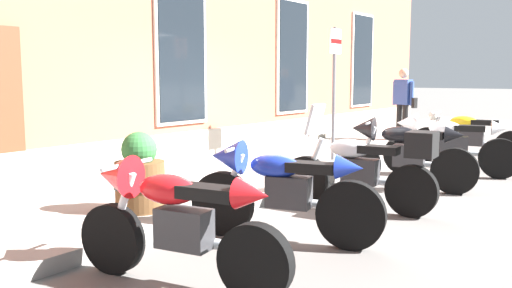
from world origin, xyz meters
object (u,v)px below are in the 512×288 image
Objects in this scene: motorcycle_yellow_naked at (467,138)px; parking_sign at (334,75)px; motorcycle_blue_sport at (278,187)px; motorcycle_silver_touring at (365,167)px; pedestrian_blue_top at (403,100)px; barrel_planter at (140,177)px; motorcycle_white_sport at (445,142)px; motorcycle_red_sport at (171,216)px; motorcycle_black_sport at (401,151)px.

motorcycle_yellow_naked is 0.92× the size of parking_sign.
motorcycle_blue_sport is 0.99× the size of motorcycle_silver_touring.
motorcycle_silver_touring is at bearing -162.05° from pedestrian_blue_top.
motorcycle_silver_touring is 2.73m from barrel_planter.
motorcycle_blue_sport is 2.22× the size of barrel_planter.
motorcycle_blue_sport is 4.73m from motorcycle_white_sport.
parking_sign is (4.28, 1.71, 1.14)m from motorcycle_blue_sport.
motorcycle_red_sport reaches higher than motorcycle_blue_sport.
motorcycle_silver_touring is 1.19× the size of pedestrian_blue_top.
motorcycle_blue_sport is 6.29m from motorcycle_yellow_naked.
pedestrian_blue_top is (4.86, 1.91, 0.53)m from motorcycle_black_sport.
motorcycle_red_sport is 6.11m from parking_sign.
parking_sign reaches higher than motorcycle_red_sport.
motorcycle_red_sport is at bearing 176.76° from motorcycle_silver_touring.
motorcycle_blue_sport is 1.69m from motorcycle_silver_touring.
motorcycle_silver_touring is (3.16, -0.18, -0.01)m from motorcycle_red_sport.
motorcycle_red_sport is at bearing 178.18° from motorcycle_white_sport.
motorcycle_red_sport is at bearing -163.68° from parking_sign.
motorcycle_silver_touring is 3.04m from motorcycle_white_sport.
pedestrian_blue_top is 8.47m from barrel_planter.
motorcycle_white_sport reaches higher than motorcycle_blue_sport.
motorcycle_silver_touring reaches higher than motorcycle_yellow_naked.
motorcycle_red_sport is at bearing -168.81° from pedestrian_blue_top.
motorcycle_black_sport is at bearing 178.21° from motorcycle_yellow_naked.
motorcycle_yellow_naked is (3.08, -0.10, -0.09)m from motorcycle_black_sport.
motorcycle_white_sport is 2.36× the size of barrel_planter.
parking_sign reaches higher than motorcycle_white_sport.
motorcycle_red_sport is 1.15× the size of pedestrian_blue_top.
motorcycle_black_sport reaches higher than motorcycle_blue_sport.
motorcycle_red_sport reaches higher than motorcycle_yellow_naked.
motorcycle_yellow_naked is 2.96m from parking_sign.
motorcycle_silver_touring is 3.40m from parking_sign.
motorcycle_black_sport reaches higher than motorcycle_white_sport.
motorcycle_white_sport is at bearing -6.43° from motorcycle_black_sport.
parking_sign reaches higher than motorcycle_blue_sport.
motorcycle_blue_sport is (1.48, -0.02, -0.01)m from motorcycle_red_sport.
motorcycle_silver_touring is at bearing -5.40° from motorcycle_blue_sport.
motorcycle_silver_touring reaches higher than motorcycle_black_sport.
pedestrian_blue_top reaches higher than motorcycle_silver_touring.
motorcycle_black_sport is 3.09m from motorcycle_yellow_naked.
motorcycle_blue_sport is at bearing -166.70° from pedestrian_blue_top.
motorcycle_red_sport is at bearing 179.69° from motorcycle_black_sport.
barrel_planter is at bearing 160.56° from motorcycle_white_sport.
motorcycle_yellow_naked is 1.30× the size of pedestrian_blue_top.
parking_sign is at bearing 21.72° from motorcycle_blue_sport.
motorcycle_red_sport is 0.88× the size of motorcycle_yellow_naked.
parking_sign is at bearing 103.29° from motorcycle_white_sport.
motorcycle_silver_touring is at bearing -174.22° from motorcycle_black_sport.
barrel_planter is at bearing 55.73° from motorcycle_red_sport.
motorcycle_black_sport is at bearing 5.78° from motorcycle_silver_touring.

